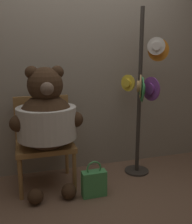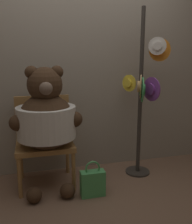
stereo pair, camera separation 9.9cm
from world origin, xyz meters
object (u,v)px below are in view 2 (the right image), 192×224
Objects in this scene: teddy_bear at (46,118)px; handbag_on_ground at (93,183)px; hat_display_rack at (144,93)px; chair at (44,136)px.

teddy_bear is 3.48× the size of handbag_on_ground.
teddy_bear is 0.68× the size of hat_display_rack.
handbag_on_ground is (-0.65, -0.30, -0.81)m from hat_display_rack.
chair is at bearing 173.18° from hat_display_rack.
chair is 0.71m from handbag_on_ground.
hat_display_rack is (1.05, 0.03, 0.20)m from teddy_bear.
hat_display_rack is 1.08m from handbag_on_ground.
chair is 0.50× the size of hat_display_rack.
teddy_bear is (0.02, -0.16, 0.23)m from chair.
chair is 1.16m from hat_display_rack.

